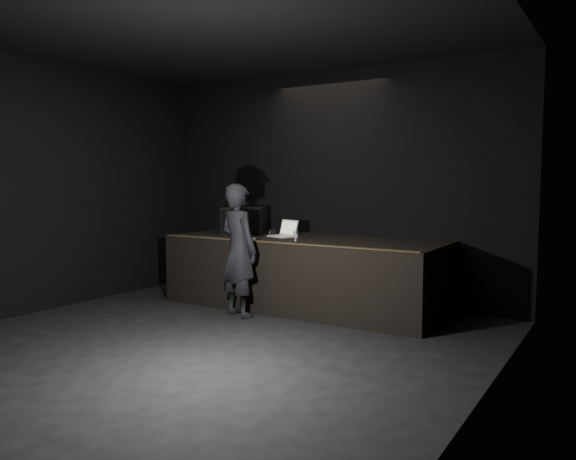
% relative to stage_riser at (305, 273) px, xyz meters
% --- Properties ---
extents(ground, '(7.00, 7.00, 0.00)m').
position_rel_stage_riser_xyz_m(ground, '(0.00, -2.73, -0.50)').
color(ground, black).
rests_on(ground, ground).
extents(room_walls, '(6.10, 7.10, 3.52)m').
position_rel_stage_riser_xyz_m(room_walls, '(0.00, -2.73, 1.52)').
color(room_walls, black).
rests_on(room_walls, ground).
extents(stage_riser, '(4.00, 1.50, 1.00)m').
position_rel_stage_riser_xyz_m(stage_riser, '(0.00, 0.00, 0.00)').
color(stage_riser, black).
rests_on(stage_riser, ground).
extents(riser_lip, '(3.92, 0.10, 0.01)m').
position_rel_stage_riser_xyz_m(riser_lip, '(0.00, -0.71, 0.51)').
color(riser_lip, brown).
rests_on(riser_lip, stage_riser).
extents(stage_monitor, '(0.74, 0.64, 0.42)m').
position_rel_stage_riser_xyz_m(stage_monitor, '(-1.12, 0.06, 0.71)').
color(stage_monitor, black).
rests_on(stage_monitor, stage_riser).
extents(cable, '(0.87, 0.30, 0.02)m').
position_rel_stage_riser_xyz_m(cable, '(-0.72, 0.52, 0.51)').
color(cable, black).
rests_on(cable, stage_riser).
extents(laptop, '(0.43, 0.41, 0.24)m').
position_rel_stage_riser_xyz_m(laptop, '(-0.37, 0.04, 0.56)').
color(laptop, silver).
rests_on(laptop, stage_riser).
extents(beer_can, '(0.06, 0.06, 0.14)m').
position_rel_stage_riser_xyz_m(beer_can, '(0.10, -0.41, 0.57)').
color(beer_can, silver).
rests_on(beer_can, stage_riser).
extents(plastic_cup, '(0.09, 0.09, 0.11)m').
position_rel_stage_riser_xyz_m(plastic_cup, '(-0.48, -0.13, 0.55)').
color(plastic_cup, white).
rests_on(plastic_cup, stage_riser).
extents(wii_remote, '(0.13, 0.16, 0.03)m').
position_rel_stage_riser_xyz_m(wii_remote, '(-0.44, -0.65, 0.52)').
color(wii_remote, white).
rests_on(wii_remote, stage_riser).
extents(person, '(0.75, 0.60, 1.79)m').
position_rel_stage_riser_xyz_m(person, '(-0.48, -0.95, 0.39)').
color(person, black).
rests_on(person, ground).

